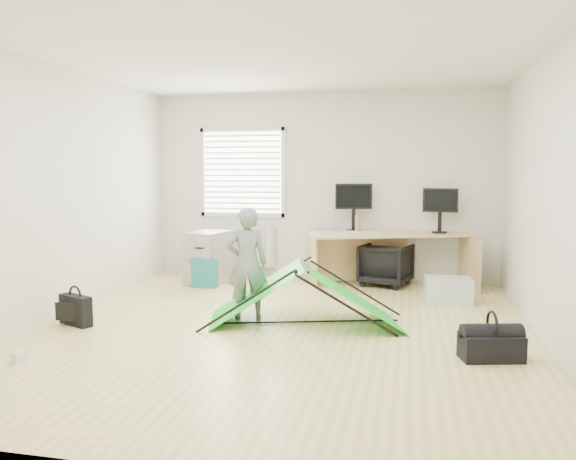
% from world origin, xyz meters
% --- Properties ---
extents(ground, '(5.50, 5.50, 0.00)m').
position_xyz_m(ground, '(0.00, 0.00, 0.00)').
color(ground, '#D8C273').
rests_on(ground, ground).
extents(back_wall, '(5.00, 0.02, 2.70)m').
position_xyz_m(back_wall, '(0.00, 2.75, 1.35)').
color(back_wall, silver).
rests_on(back_wall, ground).
extents(window, '(1.20, 0.06, 1.20)m').
position_xyz_m(window, '(-1.20, 2.71, 1.55)').
color(window, silver).
rests_on(window, back_wall).
extents(radiator, '(1.00, 0.12, 0.60)m').
position_xyz_m(radiator, '(-1.20, 2.67, 0.45)').
color(radiator, silver).
rests_on(radiator, back_wall).
extents(desk, '(2.25, 1.32, 0.73)m').
position_xyz_m(desk, '(0.99, 2.36, 0.37)').
color(desk, tan).
rests_on(desk, ground).
extents(filing_cabinet, '(0.58, 0.70, 0.73)m').
position_xyz_m(filing_cabinet, '(-1.50, 2.02, 0.36)').
color(filing_cabinet, '#9B9FA0').
rests_on(filing_cabinet, ground).
extents(monitor_left, '(0.52, 0.22, 0.49)m').
position_xyz_m(monitor_left, '(0.48, 2.50, 0.97)').
color(monitor_left, black).
rests_on(monitor_left, desk).
extents(monitor_right, '(0.48, 0.20, 0.45)m').
position_xyz_m(monitor_right, '(1.65, 2.51, 0.95)').
color(monitor_right, black).
rests_on(monitor_right, desk).
extents(keyboard, '(0.50, 0.26, 0.02)m').
position_xyz_m(keyboard, '(0.61, 2.30, 0.74)').
color(keyboard, beige).
rests_on(keyboard, desk).
extents(thermos, '(0.08, 0.08, 0.24)m').
position_xyz_m(thermos, '(0.56, 2.32, 0.85)').
color(thermos, '#B16363').
rests_on(thermos, desk).
extents(office_chair, '(0.78, 0.79, 0.58)m').
position_xyz_m(office_chair, '(0.95, 2.38, 0.29)').
color(office_chair, black).
rests_on(office_chair, ground).
extents(person, '(0.50, 0.41, 1.19)m').
position_xyz_m(person, '(-0.42, 0.31, 0.60)').
color(person, slate).
rests_on(person, ground).
extents(kite, '(2.14, 1.38, 0.61)m').
position_xyz_m(kite, '(0.20, 0.24, 0.31)').
color(kite, '#12C125').
rests_on(kite, ground).
extents(storage_crate, '(0.56, 0.41, 0.30)m').
position_xyz_m(storage_crate, '(1.72, 1.50, 0.15)').
color(storage_crate, silver).
rests_on(storage_crate, ground).
extents(tote_bag, '(0.34, 0.16, 0.40)m').
position_xyz_m(tote_bag, '(-1.45, 1.73, 0.20)').
color(tote_bag, teal).
rests_on(tote_bag, ground).
extents(laptop_bag, '(0.42, 0.28, 0.31)m').
position_xyz_m(laptop_bag, '(-2.06, -0.32, 0.15)').
color(laptop_bag, black).
rests_on(laptop_bag, ground).
extents(white_box, '(0.12, 0.12, 0.09)m').
position_xyz_m(white_box, '(-1.87, -1.44, 0.05)').
color(white_box, silver).
rests_on(white_box, ground).
extents(duffel_bag, '(0.55, 0.37, 0.22)m').
position_xyz_m(duffel_bag, '(1.94, -0.54, 0.11)').
color(duffel_bag, black).
rests_on(duffel_bag, ground).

